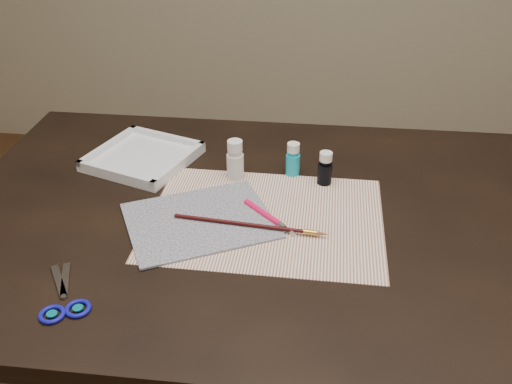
# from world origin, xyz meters

# --- Properties ---
(table) EXTENTS (1.30, 0.90, 0.75)m
(table) POSITION_xyz_m (0.00, 0.00, 0.38)
(table) COLOR black
(table) RESTS_ON ground
(paper) EXTENTS (0.48, 0.37, 0.00)m
(paper) POSITION_xyz_m (0.02, -0.02, 0.75)
(paper) COLOR white
(paper) RESTS_ON table
(canvas) EXTENTS (0.36, 0.33, 0.00)m
(canvas) POSITION_xyz_m (-0.11, -0.05, 0.75)
(canvas) COLOR black
(canvas) RESTS_ON paper
(paint_bottle_white) EXTENTS (0.05, 0.05, 0.09)m
(paint_bottle_white) POSITION_xyz_m (-0.06, 0.14, 0.80)
(paint_bottle_white) COLOR silver
(paint_bottle_white) RESTS_ON table
(paint_bottle_cyan) EXTENTS (0.04, 0.04, 0.08)m
(paint_bottle_cyan) POSITION_xyz_m (0.07, 0.17, 0.79)
(paint_bottle_cyan) COLOR #15A7C2
(paint_bottle_cyan) RESTS_ON table
(paint_bottle_navy) EXTENTS (0.03, 0.03, 0.08)m
(paint_bottle_navy) POSITION_xyz_m (0.14, 0.13, 0.79)
(paint_bottle_navy) COLOR black
(paint_bottle_navy) RESTS_ON table
(paintbrush) EXTENTS (0.32, 0.04, 0.01)m
(paintbrush) POSITION_xyz_m (-0.00, -0.06, 0.76)
(paintbrush) COLOR black
(paintbrush) RESTS_ON canvas
(craft_knife) EXTENTS (0.12, 0.12, 0.01)m
(craft_knife) POSITION_xyz_m (0.03, -0.03, 0.76)
(craft_knife) COLOR #F50F53
(craft_knife) RESTS_ON paper
(scissors) EXTENTS (0.16, 0.19, 0.01)m
(scissors) POSITION_xyz_m (-0.31, -0.29, 0.75)
(scissors) COLOR silver
(scissors) RESTS_ON table
(palette_tray) EXTENTS (0.28, 0.28, 0.03)m
(palette_tray) POSITION_xyz_m (-0.30, 0.19, 0.76)
(palette_tray) COLOR white
(palette_tray) RESTS_ON table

